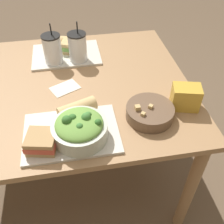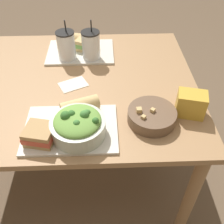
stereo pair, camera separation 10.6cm
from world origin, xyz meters
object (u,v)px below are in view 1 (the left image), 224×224
at_px(drink_cup_dark, 53,50).
at_px(baguette_far, 57,41).
at_px(soup_bowl, 150,112).
at_px(baguette_near, 78,108).
at_px(sandwich_far, 71,46).
at_px(napkin_folded, 65,88).
at_px(salad_bowl, 80,128).
at_px(sandwich_near, 42,141).
at_px(chip_bag, 186,97).
at_px(drink_cup_red, 78,48).

bearing_deg(drink_cup_dark, baguette_far, 83.62).
xyz_separation_m(soup_bowl, drink_cup_dark, (-0.40, 0.51, 0.06)).
height_order(baguette_near, sandwich_far, same).
distance_m(baguette_far, napkin_folded, 0.42).
bearing_deg(sandwich_far, salad_bowl, -67.62).
distance_m(sandwich_near, chip_bag, 0.65).
relative_size(soup_bowl, chip_bag, 1.48).
relative_size(sandwich_far, drink_cup_dark, 0.62).
xyz_separation_m(sandwich_far, chip_bag, (0.48, -0.57, 0.01)).
bearing_deg(baguette_near, salad_bowl, 159.51).
bearing_deg(drink_cup_dark, drink_cup_red, 0.00).
xyz_separation_m(chip_bag, napkin_folded, (-0.53, 0.23, -0.05)).
bearing_deg(napkin_folded, sandwich_far, 80.47).
bearing_deg(baguette_far, sandwich_far, -117.45).
distance_m(sandwich_near, baguette_near, 0.22).
bearing_deg(sandwich_far, drink_cup_dark, -112.06).
distance_m(sandwich_near, drink_cup_dark, 0.62).
bearing_deg(sandwich_near, baguette_far, 96.60).
xyz_separation_m(baguette_near, drink_cup_red, (0.04, 0.45, 0.04)).
relative_size(sandwich_far, baguette_far, 0.90).
bearing_deg(drink_cup_dark, sandwich_near, -95.01).
distance_m(chip_bag, napkin_folded, 0.58).
bearing_deg(chip_bag, sandwich_far, 144.13).
height_order(soup_bowl, chip_bag, chip_bag).
xyz_separation_m(soup_bowl, chip_bag, (0.18, 0.04, 0.03)).
bearing_deg(drink_cup_red, salad_bowl, -93.99).
xyz_separation_m(sandwich_far, drink_cup_dark, (-0.10, -0.10, 0.04)).
bearing_deg(sandwich_far, soup_bowl, -40.77).
xyz_separation_m(drink_cup_red, chip_bag, (0.44, -0.47, -0.03)).
distance_m(soup_bowl, drink_cup_dark, 0.65).
bearing_deg(baguette_near, sandwich_far, -20.39).
height_order(soup_bowl, sandwich_near, sandwich_near).
bearing_deg(drink_cup_dark, salad_bowl, -80.76).
distance_m(salad_bowl, soup_bowl, 0.32).
distance_m(sandwich_near, drink_cup_red, 0.64).
relative_size(sandwich_far, drink_cup_red, 0.62).
relative_size(salad_bowl, napkin_folded, 1.35).
relative_size(salad_bowl, soup_bowl, 1.06).
bearing_deg(baguette_near, baguette_far, -12.85).
bearing_deg(sandwich_near, soup_bowl, 24.52).
height_order(chip_bag, napkin_folded, chip_bag).
bearing_deg(napkin_folded, salad_bowl, -81.90).
xyz_separation_m(salad_bowl, sandwich_far, (0.01, 0.68, -0.02)).
bearing_deg(napkin_folded, baguette_near, -76.42).
bearing_deg(salad_bowl, soup_bowl, 13.34).
xyz_separation_m(baguette_near, baguette_far, (-0.08, 0.63, 0.00)).
bearing_deg(drink_cup_dark, sandwich_far, 44.93).
relative_size(baguette_far, napkin_folded, 0.95).
distance_m(soup_bowl, sandwich_near, 0.47).
xyz_separation_m(soup_bowl, sandwich_far, (-0.30, 0.61, 0.01)).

